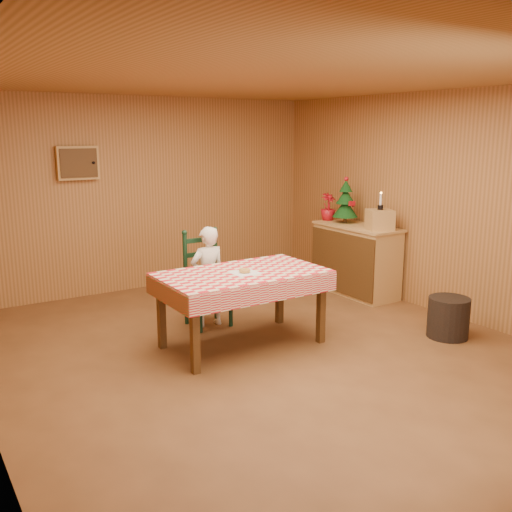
{
  "coord_description": "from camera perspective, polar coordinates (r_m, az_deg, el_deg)",
  "views": [
    {
      "loc": [
        -2.93,
        -4.36,
        2.13
      ],
      "look_at": [
        0.0,
        0.2,
        0.95
      ],
      "focal_mm": 40.0,
      "sensor_mm": 36.0,
      "label": 1
    }
  ],
  "objects": [
    {
      "name": "storage_bin",
      "position": [
        6.38,
        18.68,
        -5.84
      ],
      "size": [
        0.51,
        0.51,
        0.43
      ],
      "primitive_type": "cylinder",
      "rotation": [
        0.0,
        0.0,
        0.2
      ],
      "color": "black",
      "rests_on": "ground"
    },
    {
      "name": "cabin_walls",
      "position": [
        5.7,
        -1.85,
        9.23
      ],
      "size": [
        5.1,
        6.05,
        2.65
      ],
      "color": "#A7703C",
      "rests_on": "ground"
    },
    {
      "name": "flower_arrangement",
      "position": [
        7.97,
        7.22,
        4.91
      ],
      "size": [
        0.21,
        0.21,
        0.38
      ],
      "primitive_type": "imported",
      "rotation": [
        0.0,
        0.0,
        0.01
      ],
      "color": "#AB0F1A",
      "rests_on": "shelf_unit"
    },
    {
      "name": "donut",
      "position": [
        5.62,
        -1.14,
        -1.47
      ],
      "size": [
        0.15,
        0.15,
        0.04
      ],
      "primitive_type": "torus",
      "rotation": [
        0.0,
        0.0,
        -0.36
      ],
      "color": "gold",
      "rests_on": "napkin"
    },
    {
      "name": "seated_child",
      "position": [
        6.34,
        -4.83,
        -2.07
      ],
      "size": [
        0.41,
        0.27,
        1.12
      ],
      "primitive_type": "imported",
      "rotation": [
        0.0,
        0.0,
        3.14
      ],
      "color": "white",
      "rests_on": "ground"
    },
    {
      "name": "napkin",
      "position": [
        5.63,
        -1.14,
        -1.67
      ],
      "size": [
        0.27,
        0.27,
        0.0
      ],
      "primitive_type": "cube",
      "rotation": [
        0.0,
        0.0,
        0.02
      ],
      "color": "white",
      "rests_on": "dining_table"
    },
    {
      "name": "crate",
      "position": [
        7.32,
        12.28,
        3.57
      ],
      "size": [
        0.4,
        0.4,
        0.25
      ],
      "primitive_type": "cube",
      "rotation": [
        0.0,
        0.0,
        -0.43
      ],
      "color": "tan",
      "rests_on": "shelf_unit"
    },
    {
      "name": "ladder_chair",
      "position": [
        6.4,
        -5.06,
        -2.47
      ],
      "size": [
        0.44,
        0.4,
        1.08
      ],
      "color": "black",
      "rests_on": "ground"
    },
    {
      "name": "ground",
      "position": [
        5.66,
        1.11,
        -9.8
      ],
      "size": [
        6.0,
        6.0,
        0.0
      ],
      "primitive_type": "plane",
      "color": "brown",
      "rests_on": "ground"
    },
    {
      "name": "candle_set",
      "position": [
        7.3,
        12.34,
        5.05
      ],
      "size": [
        0.07,
        0.07,
        0.22
      ],
      "color": "black",
      "rests_on": "crate"
    },
    {
      "name": "shelf_unit",
      "position": [
        7.71,
        9.94,
        -0.36
      ],
      "size": [
        0.54,
        1.24,
        0.93
      ],
      "color": "tan",
      "rests_on": "ground"
    },
    {
      "name": "christmas_tree",
      "position": [
        7.77,
        8.94,
        5.36
      ],
      "size": [
        0.34,
        0.34,
        0.62
      ],
      "color": "#523315",
      "rests_on": "shelf_unit"
    },
    {
      "name": "dining_table",
      "position": [
        5.69,
        -1.4,
        -2.39
      ],
      "size": [
        1.66,
        0.96,
        0.77
      ],
      "color": "#523315",
      "rests_on": "ground"
    }
  ]
}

